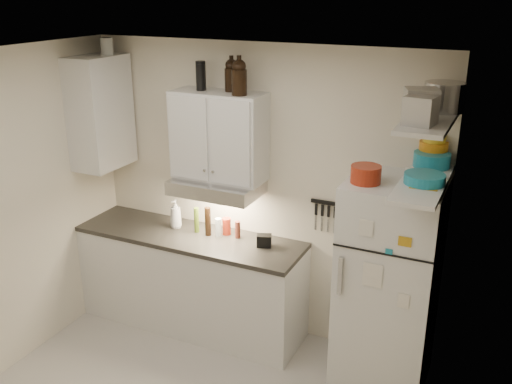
% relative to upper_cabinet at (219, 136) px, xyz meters
% --- Properties ---
extents(ceiling, '(3.20, 3.00, 0.02)m').
position_rel_upper_cabinet_xyz_m(ceiling, '(0.30, -1.33, 0.78)').
color(ceiling, white).
rests_on(ceiling, ground).
extents(back_wall, '(3.20, 0.02, 2.60)m').
position_rel_upper_cabinet_xyz_m(back_wall, '(0.30, 0.18, -0.53)').
color(back_wall, beige).
rests_on(back_wall, ground).
extents(right_wall, '(0.02, 3.00, 2.60)m').
position_rel_upper_cabinet_xyz_m(right_wall, '(1.91, -1.33, -0.53)').
color(right_wall, beige).
rests_on(right_wall, ground).
extents(base_cabinet, '(2.10, 0.60, 0.88)m').
position_rel_upper_cabinet_xyz_m(base_cabinet, '(-0.25, -0.14, -1.39)').
color(base_cabinet, silver).
rests_on(base_cabinet, floor).
extents(countertop, '(2.10, 0.62, 0.04)m').
position_rel_upper_cabinet_xyz_m(countertop, '(-0.25, -0.14, -0.93)').
color(countertop, '#2C2A26').
rests_on(countertop, base_cabinet).
extents(upper_cabinet, '(0.80, 0.33, 0.75)m').
position_rel_upper_cabinet_xyz_m(upper_cabinet, '(0.00, 0.00, 0.00)').
color(upper_cabinet, silver).
rests_on(upper_cabinet, back_wall).
extents(side_cabinet, '(0.33, 0.55, 1.00)m').
position_rel_upper_cabinet_xyz_m(side_cabinet, '(-1.14, -0.14, 0.12)').
color(side_cabinet, silver).
rests_on(side_cabinet, left_wall).
extents(range_hood, '(0.76, 0.46, 0.12)m').
position_rel_upper_cabinet_xyz_m(range_hood, '(0.00, -0.06, -0.44)').
color(range_hood, silver).
rests_on(range_hood, back_wall).
extents(fridge, '(0.70, 0.68, 1.70)m').
position_rel_upper_cabinet_xyz_m(fridge, '(1.55, -0.18, -0.98)').
color(fridge, silver).
rests_on(fridge, floor).
extents(shelf_hi, '(0.30, 0.95, 0.03)m').
position_rel_upper_cabinet_xyz_m(shelf_hi, '(1.75, -0.31, 0.38)').
color(shelf_hi, silver).
rests_on(shelf_hi, right_wall).
extents(shelf_lo, '(0.30, 0.95, 0.03)m').
position_rel_upper_cabinet_xyz_m(shelf_lo, '(1.75, -0.31, -0.07)').
color(shelf_lo, silver).
rests_on(shelf_lo, right_wall).
extents(knife_strip, '(0.42, 0.02, 0.03)m').
position_rel_upper_cabinet_xyz_m(knife_strip, '(1.00, 0.15, -0.51)').
color(knife_strip, black).
rests_on(knife_strip, back_wall).
extents(dutch_oven, '(0.26, 0.26, 0.13)m').
position_rel_upper_cabinet_xyz_m(dutch_oven, '(1.35, -0.30, -0.06)').
color(dutch_oven, '#9B2612').
rests_on(dutch_oven, fridge).
extents(book_stack, '(0.20, 0.24, 0.08)m').
position_rel_upper_cabinet_xyz_m(book_stack, '(1.77, -0.38, -0.09)').
color(book_stack, '#B68616').
rests_on(book_stack, fridge).
extents(spice_jar, '(0.07, 0.07, 0.11)m').
position_rel_upper_cabinet_xyz_m(spice_jar, '(1.63, -0.17, -0.07)').
color(spice_jar, silver).
rests_on(spice_jar, fridge).
extents(stock_pot, '(0.36, 0.36, 0.20)m').
position_rel_upper_cabinet_xyz_m(stock_pot, '(1.80, -0.08, 0.49)').
color(stock_pot, silver).
rests_on(stock_pot, shelf_hi).
extents(tin_a, '(0.25, 0.24, 0.20)m').
position_rel_upper_cabinet_xyz_m(tin_a, '(1.70, -0.42, 0.49)').
color(tin_a, '#AAAAAD').
rests_on(tin_a, shelf_hi).
extents(tin_b, '(0.20, 0.20, 0.18)m').
position_rel_upper_cabinet_xyz_m(tin_b, '(1.72, -0.56, 0.48)').
color(tin_b, '#AAAAAD').
rests_on(tin_b, shelf_hi).
extents(bowl_teal, '(0.26, 0.26, 0.11)m').
position_rel_upper_cabinet_xyz_m(bowl_teal, '(1.74, 0.04, 0.00)').
color(bowl_teal, teal).
rests_on(bowl_teal, shelf_lo).
extents(bowl_orange, '(0.21, 0.21, 0.06)m').
position_rel_upper_cabinet_xyz_m(bowl_orange, '(1.74, 0.12, 0.09)').
color(bowl_orange, orange).
rests_on(bowl_orange, bowl_teal).
extents(bowl_yellow, '(0.16, 0.16, 0.05)m').
position_rel_upper_cabinet_xyz_m(bowl_yellow, '(1.74, 0.12, 0.15)').
color(bowl_yellow, gold).
rests_on(bowl_yellow, bowl_orange).
extents(plates, '(0.31, 0.31, 0.07)m').
position_rel_upper_cabinet_xyz_m(plates, '(1.76, -0.36, -0.02)').
color(plates, teal).
rests_on(plates, shelf_lo).
extents(growler_a, '(0.13, 0.13, 0.27)m').
position_rel_upper_cabinet_xyz_m(growler_a, '(0.09, 0.07, 0.51)').
color(growler_a, black).
rests_on(growler_a, upper_cabinet).
extents(growler_b, '(0.16, 0.16, 0.29)m').
position_rel_upper_cabinet_xyz_m(growler_b, '(0.23, -0.07, 0.52)').
color(growler_b, black).
rests_on(growler_b, upper_cabinet).
extents(thermos_a, '(0.09, 0.09, 0.24)m').
position_rel_upper_cabinet_xyz_m(thermos_a, '(-0.16, 0.01, 0.49)').
color(thermos_a, black).
rests_on(thermos_a, upper_cabinet).
extents(thermos_b, '(0.09, 0.09, 0.22)m').
position_rel_upper_cabinet_xyz_m(thermos_b, '(-0.16, -0.01, 0.48)').
color(thermos_b, black).
rests_on(thermos_b, upper_cabinet).
extents(side_jar, '(0.14, 0.14, 0.15)m').
position_rel_upper_cabinet_xyz_m(side_jar, '(-1.08, -0.03, 0.70)').
color(side_jar, silver).
rests_on(side_jar, side_cabinet).
extents(soap_bottle, '(0.12, 0.13, 0.30)m').
position_rel_upper_cabinet_xyz_m(soap_bottle, '(-0.45, -0.05, -0.75)').
color(soap_bottle, silver).
rests_on(soap_bottle, countertop).
extents(pepper_mill, '(0.06, 0.06, 0.16)m').
position_rel_upper_cabinet_xyz_m(pepper_mill, '(0.17, -0.01, -0.83)').
color(pepper_mill, '#5F281C').
rests_on(pepper_mill, countertop).
extents(oil_bottle, '(0.05, 0.05, 0.24)m').
position_rel_upper_cabinet_xyz_m(oil_bottle, '(-0.22, -0.06, -0.79)').
color(oil_bottle, '#475E17').
rests_on(oil_bottle, countertop).
extents(vinegar_bottle, '(0.07, 0.07, 0.26)m').
position_rel_upper_cabinet_xyz_m(vinegar_bottle, '(-0.09, -0.07, -0.77)').
color(vinegar_bottle, black).
rests_on(vinegar_bottle, countertop).
extents(clear_bottle, '(0.07, 0.07, 0.17)m').
position_rel_upper_cabinet_xyz_m(clear_bottle, '(0.00, -0.05, -0.82)').
color(clear_bottle, silver).
rests_on(clear_bottle, countertop).
extents(red_jar, '(0.10, 0.10, 0.15)m').
position_rel_upper_cabinet_xyz_m(red_jar, '(0.05, 0.01, -0.83)').
color(red_jar, '#9B2612').
rests_on(red_jar, countertop).
extents(caddy, '(0.14, 0.12, 0.10)m').
position_rel_upper_cabinet_xyz_m(caddy, '(0.46, -0.07, -0.85)').
color(caddy, black).
rests_on(caddy, countertop).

